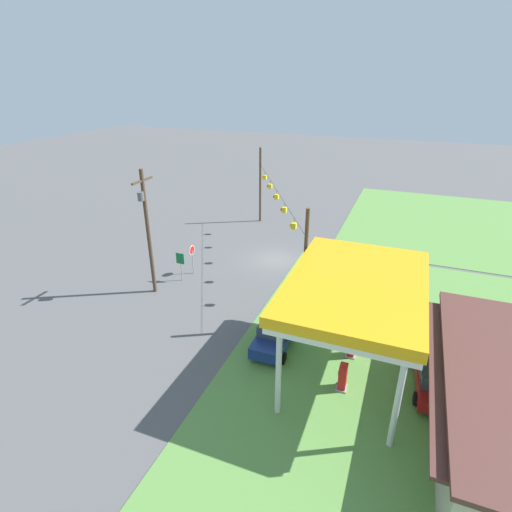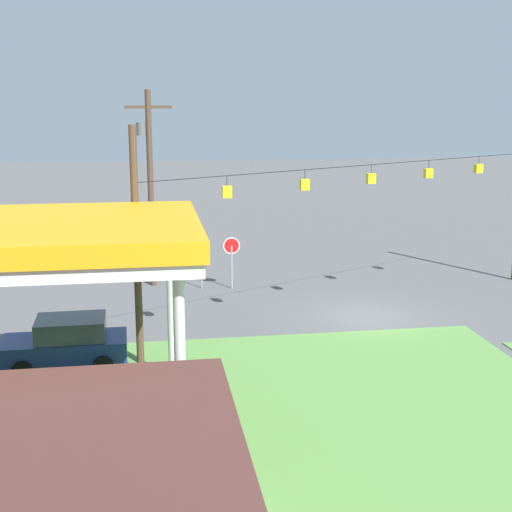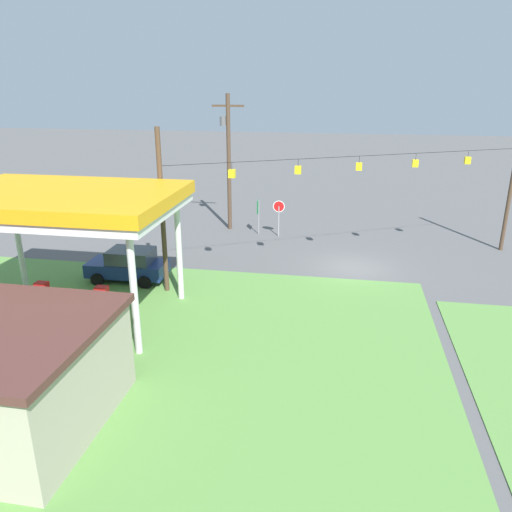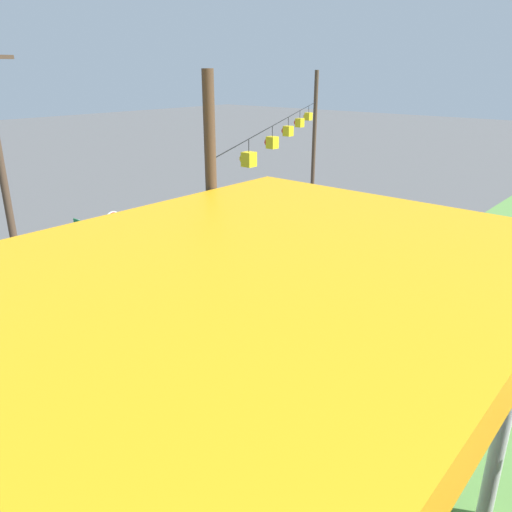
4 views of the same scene
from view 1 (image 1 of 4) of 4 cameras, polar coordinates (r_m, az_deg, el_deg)
name	(u,v)px [view 1 (image 1 of 4)]	position (r m, az deg, el deg)	size (l,w,h in m)	color
ground_plane	(275,260)	(35.70, 2.77, -0.55)	(160.00, 160.00, 0.00)	#565656
grass_verge_station_corner	(502,439)	(22.85, 31.68, -21.32)	(36.00, 28.00, 0.04)	#5B8E42
grass_verge_opposite_corner	(460,225)	(49.41, 27.11, 3.97)	(24.00, 24.00, 0.04)	#5B8E42
gas_station_canopy	(356,289)	(20.79, 14.08, -4.58)	(9.81, 6.68, 5.77)	silver
gas_station_store	(510,407)	(21.94, 32.55, -17.75)	(13.59, 6.57, 3.37)	#B2A893
fuel_pump_near	(352,345)	(24.42, 13.50, -12.33)	(0.71, 0.56, 1.53)	gray
fuel_pump_far	(343,378)	(22.15, 12.26, -16.62)	(0.71, 0.56, 1.53)	gray
car_at_pumps_front	(275,333)	(24.47, 2.74, -10.98)	(4.18, 2.18, 1.75)	navy
car_at_pumps_rear	(435,375)	(23.49, 24.26, -15.27)	(4.97, 2.37, 1.73)	#AD1414
stop_sign_roadside	(192,253)	(32.91, -9.10, 0.37)	(0.80, 0.08, 2.50)	#99999E
route_sign	(180,261)	(31.94, -10.75, -0.73)	(0.10, 0.70, 2.40)	gray
utility_pole_main	(147,227)	(29.41, -15.27, 4.03)	(2.20, 0.44, 9.36)	#4C3828
signal_span_gantry	(276,212)	(34.04, 2.90, 6.37)	(18.82, 10.24, 8.14)	#4C3828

